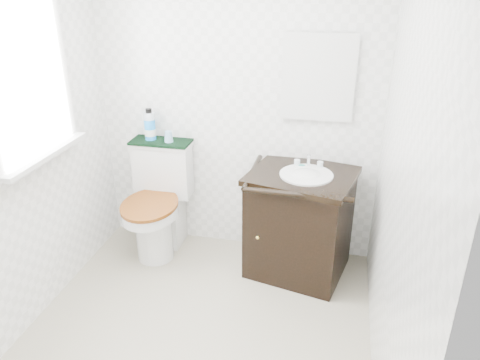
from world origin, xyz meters
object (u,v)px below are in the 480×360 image
at_px(vanity, 300,221).
at_px(cup, 169,137).
at_px(mouthwash_bottle, 150,125).
at_px(toilet, 159,207).
at_px(trash_bin, 287,240).

bearing_deg(vanity, cup, 170.62).
relative_size(vanity, mouthwash_bottle, 3.67).
relative_size(toilet, vanity, 0.97).
height_order(toilet, cup, cup).
bearing_deg(vanity, toilet, 177.03).
xyz_separation_m(toilet, vanity, (1.15, -0.06, 0.04)).
xyz_separation_m(mouthwash_bottle, cup, (0.16, -0.03, -0.07)).
bearing_deg(trash_bin, cup, -178.84).
bearing_deg(toilet, vanity, -2.97).
height_order(toilet, mouthwash_bottle, mouthwash_bottle).
height_order(toilet, vanity, vanity).
relative_size(mouthwash_bottle, cup, 2.91).
distance_m(trash_bin, mouthwash_bottle, 1.44).
distance_m(toilet, cup, 0.58).
relative_size(vanity, cup, 10.69).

